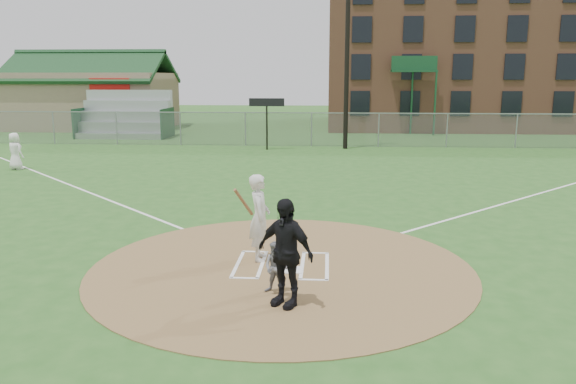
# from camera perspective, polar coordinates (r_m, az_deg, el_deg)

# --- Properties ---
(ground) EXTENTS (140.00, 140.00, 0.00)m
(ground) POSITION_cam_1_polar(r_m,az_deg,el_deg) (12.48, -0.65, -7.72)
(ground) COLOR #28581E
(ground) RESTS_ON ground
(dirt_circle) EXTENTS (8.40, 8.40, 0.02)m
(dirt_circle) POSITION_cam_1_polar(r_m,az_deg,el_deg) (12.48, -0.65, -7.68)
(dirt_circle) COLOR olive
(dirt_circle) RESTS_ON ground
(home_plate) EXTENTS (0.45, 0.45, 0.03)m
(home_plate) POSITION_cam_1_polar(r_m,az_deg,el_deg) (12.25, 0.42, -7.93)
(home_plate) COLOR white
(home_plate) RESTS_ON dirt_circle
(foul_line_first) EXTENTS (17.04, 17.04, 0.01)m
(foul_line_first) POSITION_cam_1_polar(r_m,az_deg,el_deg) (22.61, 24.76, 0.05)
(foul_line_first) COLOR white
(foul_line_first) RESTS_ON ground
(foul_line_third) EXTENTS (17.04, 17.04, 0.01)m
(foul_line_third) POSITION_cam_1_polar(r_m,az_deg,el_deg) (23.38, -21.28, 0.68)
(foul_line_third) COLOR white
(foul_line_third) RESTS_ON ground
(catcher) EXTENTS (0.60, 0.53, 1.03)m
(catcher) POSITION_cam_1_polar(r_m,az_deg,el_deg) (10.87, -1.20, -7.71)
(catcher) COLOR gray
(catcher) RESTS_ON dirt_circle
(umpire) EXTENTS (1.26, 1.04, 2.01)m
(umpire) POSITION_cam_1_polar(r_m,az_deg,el_deg) (10.19, -0.30, -6.15)
(umpire) COLOR black
(umpire) RESTS_ON dirt_circle
(ondeck_player) EXTENTS (0.96, 0.83, 1.67)m
(ondeck_player) POSITION_cam_1_polar(r_m,az_deg,el_deg) (28.15, -25.97, 3.75)
(ondeck_player) COLOR white
(ondeck_player) RESTS_ON ground
(batters_boxes) EXTENTS (2.08, 1.88, 0.01)m
(batters_boxes) POSITION_cam_1_polar(r_m,az_deg,el_deg) (12.61, -0.60, -7.39)
(batters_boxes) COLOR white
(batters_boxes) RESTS_ON dirt_circle
(batter_at_plate) EXTENTS (0.76, 1.05, 1.98)m
(batter_at_plate) POSITION_cam_1_polar(r_m,az_deg,el_deg) (12.73, -2.91, -2.58)
(batter_at_plate) COLOR silver
(batter_at_plate) RESTS_ON dirt_circle
(outfield_fence) EXTENTS (56.08, 0.08, 2.03)m
(outfield_fence) POSITION_cam_1_polar(r_m,az_deg,el_deg) (33.89, 2.40, 6.38)
(outfield_fence) COLOR slate
(outfield_fence) RESTS_ON ground
(bleachers) EXTENTS (6.08, 3.20, 3.20)m
(bleachers) POSITION_cam_1_polar(r_m,az_deg,el_deg) (40.50, -16.29, 7.61)
(bleachers) COLOR #B7BABF
(bleachers) RESTS_ON ground
(clubhouse) EXTENTS (12.20, 8.71, 6.23)m
(clubhouse) POSITION_cam_1_polar(r_m,az_deg,el_deg) (48.61, -19.16, 8.98)
(clubhouse) COLOR gray
(clubhouse) RESTS_ON ground
(brick_warehouse) EXTENTS (30.00, 17.17, 15.00)m
(brick_warehouse) POSITION_cam_1_polar(r_m,az_deg,el_deg) (52.02, 21.56, 14.60)
(brick_warehouse) COLOR #9B5C42
(brick_warehouse) RESTS_ON ground
(light_pole) EXTENTS (1.20, 0.30, 12.22)m
(light_pole) POSITION_cam_1_polar(r_m,az_deg,el_deg) (32.84, 6.07, 15.93)
(light_pole) COLOR black
(light_pole) RESTS_ON ground
(scoreboard_sign) EXTENTS (2.00, 0.10, 2.93)m
(scoreboard_sign) POSITION_cam_1_polar(r_m,az_deg,el_deg) (32.17, -2.18, 8.54)
(scoreboard_sign) COLOR black
(scoreboard_sign) RESTS_ON ground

